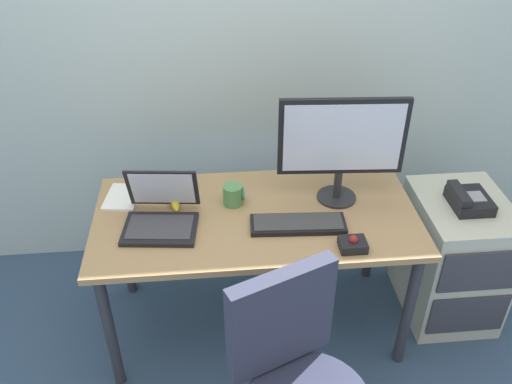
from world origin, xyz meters
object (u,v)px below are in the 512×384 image
desk_phone (468,200)px  paper_notepad (123,197)px  laptop (161,214)px  keyboard (298,224)px  coffee_mug (233,195)px  banana (174,199)px  file_cabinet (452,257)px  monitor_main (342,142)px  trackball_mouse (353,244)px

desk_phone → paper_notepad: (-1.59, 0.16, 0.01)m
laptop → keyboard: bearing=-7.4°
coffee_mug → banana: 0.27m
file_cabinet → laptop: bearing=-177.4°
file_cabinet → coffee_mug: coffee_mug is taller
file_cabinet → laptop: laptop is taller
monitor_main → coffee_mug: size_ratio=5.63×
laptop → banana: laptop is taller
trackball_mouse → banana: bearing=152.0°
file_cabinet → laptop: size_ratio=1.96×
laptop → banana: size_ratio=1.78×
coffee_mug → banana: coffee_mug is taller
desk_phone → monitor_main: 0.68m
file_cabinet → keyboard: bearing=-170.5°
laptop → banana: (0.05, 0.15, -0.03)m
coffee_mug → keyboard: bearing=-36.2°
paper_notepad → desk_phone: bearing=-5.8°
keyboard → trackball_mouse: bearing=-39.4°
file_cabinet → desk_phone: (-0.01, -0.02, 0.37)m
desk_phone → keyboard: size_ratio=0.48×
file_cabinet → trackball_mouse: 0.80m
desk_phone → banana: desk_phone is taller
file_cabinet → monitor_main: monitor_main is taller
file_cabinet → trackball_mouse: (-0.62, -0.30, 0.39)m
keyboard → paper_notepad: keyboard is taller
desk_phone → paper_notepad: size_ratio=0.96×
desk_phone → paper_notepad: bearing=174.2°
banana → paper_notepad: bearing=166.6°
banana → laptop: bearing=-107.8°
keyboard → paper_notepad: size_ratio=2.01×
laptop → paper_notepad: laptop is taller
laptop → coffee_mug: 0.34m
coffee_mug → banana: bearing=173.2°
coffee_mug → banana: (-0.27, 0.03, -0.03)m
trackball_mouse → coffee_mug: size_ratio=1.11×
monitor_main → keyboard: monitor_main is taller
trackball_mouse → coffee_mug: coffee_mug is taller
desk_phone → laptop: laptop is taller
banana → monitor_main: bearing=-2.7°
laptop → trackball_mouse: bearing=-17.0°
coffee_mug → monitor_main: bearing=-0.5°
desk_phone → file_cabinet: bearing=63.2°
coffee_mug → laptop: bearing=-159.4°
keyboard → file_cabinet: bearing=9.5°
monitor_main → laptop: 0.84m
monitor_main → coffee_mug: 0.54m
desk_phone → coffee_mug: 1.09m
keyboard → banana: bearing=157.0°
monitor_main → trackball_mouse: size_ratio=5.06×
keyboard → laptop: bearing=172.6°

